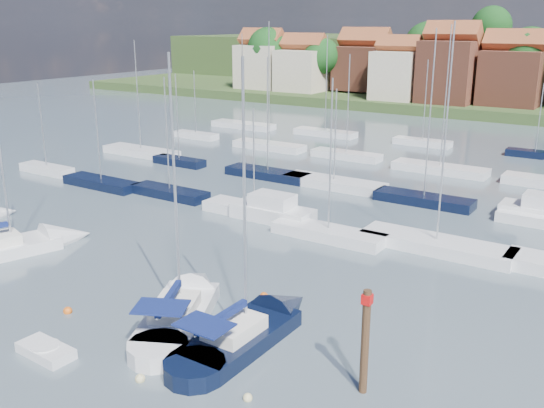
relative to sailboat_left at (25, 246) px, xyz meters
The scene contains 11 objects.
ground 39.03m from the sailboat_left, 65.31° to the left, with size 260.00×260.00×0.00m, color #4D6069.
sailboat_left is the anchor object (origin of this frame).
sailboat_centre 15.96m from the sailboat_left, ahead, with size 7.73×11.56×15.50m.
sailboat_navy 20.73m from the sailboat_left, ahead, with size 3.02×11.11×15.39m.
tender 15.69m from the sailboat_left, 31.77° to the right, with size 3.10×1.54×0.66m.
timber_piling 27.72m from the sailboat_left, ahead, with size 0.40×0.40×7.13m.
buoy_c 11.50m from the sailboat_left, 24.10° to the right, with size 0.50×0.50×0.50m, color #D85914.
buoy_d 20.15m from the sailboat_left, 21.31° to the right, with size 0.46×0.46×0.46m, color beige.
buoy_e 18.85m from the sailboat_left, ahead, with size 0.50×0.50×0.50m, color #D85914.
buoy_f 24.40m from the sailboat_left, 13.80° to the right, with size 0.42×0.42×0.42m, color beige.
marina_field 35.62m from the sailboat_left, 59.25° to the left, with size 79.62×41.41×15.93m.
Camera 1 is at (20.66, -19.56, 15.60)m, focal length 40.00 mm.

